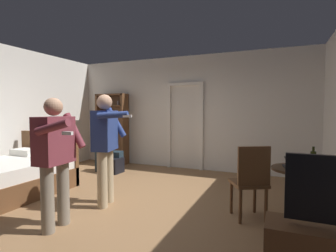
# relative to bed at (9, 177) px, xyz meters

# --- Properties ---
(ground_plane) EXTENTS (6.54, 6.54, 0.00)m
(ground_plane) POSITION_rel_bed_xyz_m (2.10, 0.29, -0.30)
(ground_plane) COLOR olive
(wall_back) EXTENTS (6.19, 0.12, 2.78)m
(wall_back) POSITION_rel_bed_xyz_m (2.10, 3.17, 1.08)
(wall_back) COLOR silver
(wall_back) RESTS_ON ground_plane
(doorway_frame) EXTENTS (0.93, 0.08, 2.13)m
(doorway_frame) POSITION_rel_bed_xyz_m (2.11, 3.09, 0.92)
(doorway_frame) COLOR white
(doorway_frame) RESTS_ON ground_plane
(bed) EXTENTS (1.45, 1.94, 1.02)m
(bed) POSITION_rel_bed_xyz_m (0.00, 0.00, 0.00)
(bed) COLOR brown
(bed) RESTS_ON ground_plane
(bookshelf) EXTENTS (0.87, 0.32, 1.89)m
(bookshelf) POSITION_rel_bed_xyz_m (0.08, 2.94, 0.72)
(bookshelf) COLOR brown
(bookshelf) RESTS_ON ground_plane
(side_table) EXTENTS (0.69, 0.69, 0.70)m
(side_table) POSITION_rel_bed_xyz_m (4.49, 0.73, 0.17)
(side_table) COLOR #4C331E
(side_table) RESTS_ON ground_plane
(laptop) EXTENTS (0.37, 0.37, 0.15)m
(laptop) POSITION_rel_bed_xyz_m (4.47, 0.69, 0.45)
(laptop) COLOR black
(laptop) RESTS_ON side_table
(bottle_on_table) EXTENTS (0.06, 0.06, 0.30)m
(bottle_on_table) POSITION_rel_bed_xyz_m (4.63, 0.65, 0.52)
(bottle_on_table) COLOR #282F0E
(bottle_on_table) RESTS_ON side_table
(wooden_chair) EXTENTS (0.57, 0.57, 0.99)m
(wooden_chair) POSITION_rel_bed_xyz_m (3.91, 0.53, 0.24)
(wooden_chair) COLOR brown
(wooden_chair) RESTS_ON ground_plane
(person_blue_shirt) EXTENTS (0.66, 0.62, 1.60)m
(person_blue_shirt) POSITION_rel_bed_xyz_m (1.76, -0.64, 0.62)
(person_blue_shirt) COLOR gray
(person_blue_shirt) RESTS_ON ground_plane
(person_striped_shirt) EXTENTS (0.73, 0.63, 1.68)m
(person_striped_shirt) POSITION_rel_bed_xyz_m (1.83, 0.25, 0.67)
(person_striped_shirt) COLOR tan
(person_striped_shirt) RESTS_ON ground_plane
(suitcase_dark) EXTENTS (0.65, 0.42, 0.47)m
(suitcase_dark) POSITION_rel_bed_xyz_m (0.54, 2.12, -0.07)
(suitcase_dark) COLOR #1E2D38
(suitcase_dark) RESTS_ON ground_plane
(suitcase_small) EXTENTS (0.56, 0.38, 0.35)m
(suitcase_small) POSITION_rel_bed_xyz_m (0.65, 2.02, -0.13)
(suitcase_small) COLOR black
(suitcase_small) RESTS_ON ground_plane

